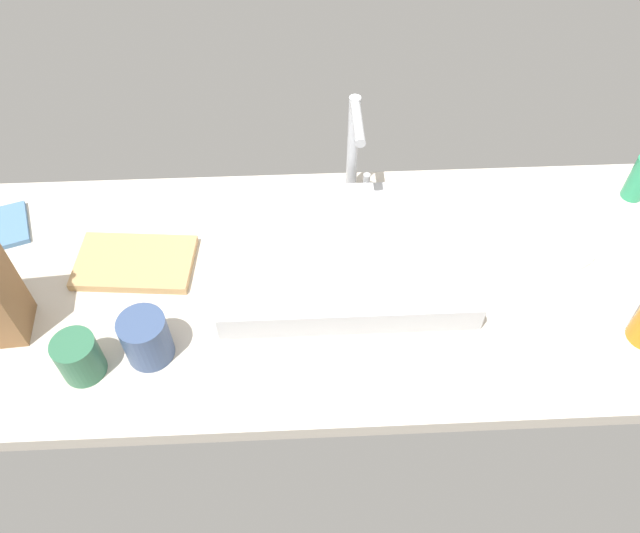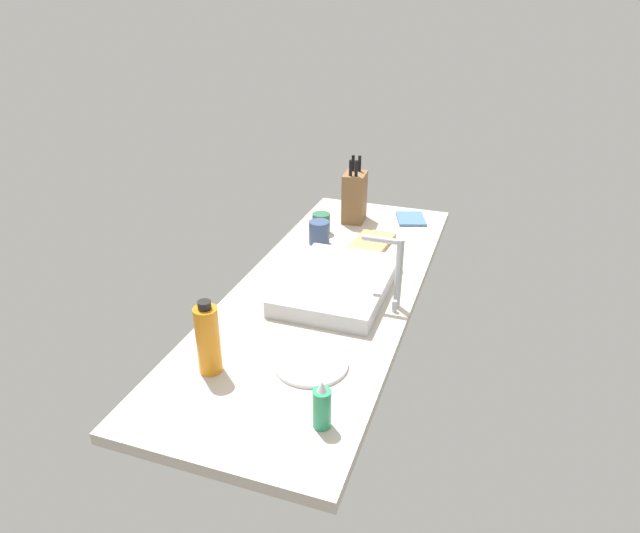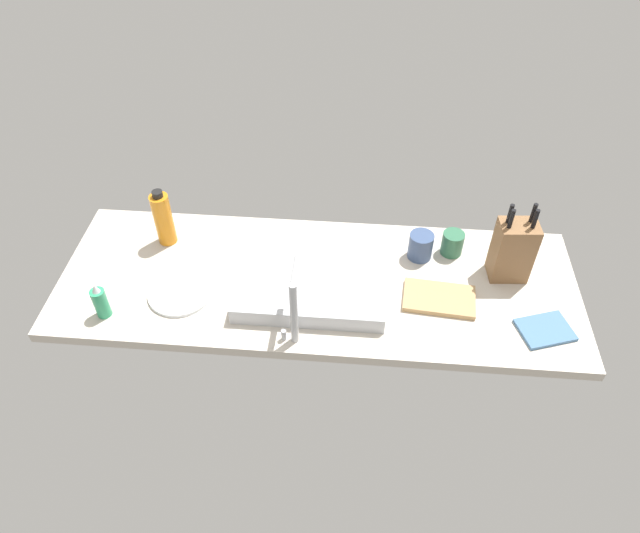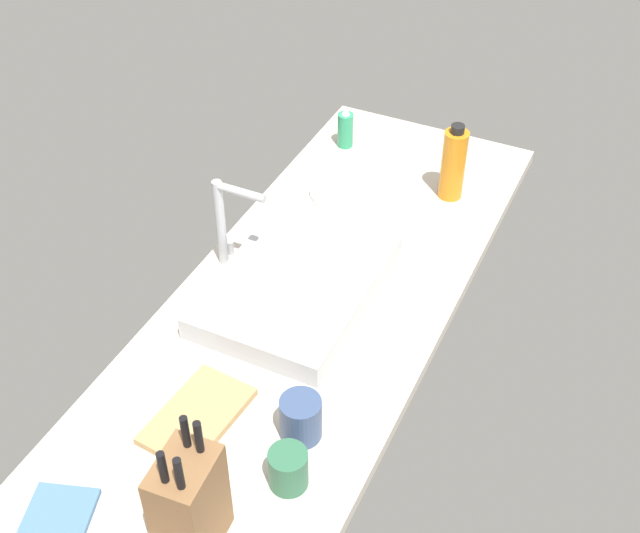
% 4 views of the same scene
% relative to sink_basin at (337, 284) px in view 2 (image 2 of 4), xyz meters
% --- Properties ---
extents(countertop_slab, '(1.76, 0.63, 0.04)m').
position_rel_sink_basin_xyz_m(countertop_slab, '(-0.02, -0.04, -0.05)').
color(countertop_slab, beige).
rests_on(countertop_slab, ground).
extents(sink_basin, '(0.49, 0.35, 0.06)m').
position_rel_sink_basin_xyz_m(sink_basin, '(0.00, 0.00, 0.00)').
color(sink_basin, '#B7BABF').
rests_on(sink_basin, countertop_slab).
extents(faucet, '(0.06, 0.14, 0.25)m').
position_rel_sink_basin_xyz_m(faucet, '(0.03, 0.20, 0.12)').
color(faucet, '#B7BABF').
rests_on(faucet, countertop_slab).
extents(knife_block, '(0.13, 0.10, 0.29)m').
position_rel_sink_basin_xyz_m(knife_block, '(-0.66, -0.13, 0.08)').
color(knife_block, brown).
rests_on(knife_block, countertop_slab).
extents(cutting_board, '(0.25, 0.16, 0.02)m').
position_rel_sink_basin_xyz_m(cutting_board, '(-0.42, 0.01, -0.02)').
color(cutting_board, tan).
rests_on(cutting_board, countertop_slab).
extents(soap_bottle, '(0.05, 0.05, 0.13)m').
position_rel_sink_basin_xyz_m(soap_bottle, '(0.65, 0.17, 0.03)').
color(soap_bottle, '#2D9966').
rests_on(soap_bottle, countertop_slab).
extents(water_bottle, '(0.07, 0.07, 0.22)m').
position_rel_sink_basin_xyz_m(water_bottle, '(0.55, -0.20, 0.07)').
color(water_bottle, orange).
rests_on(water_bottle, countertop_slab).
extents(dinner_plate, '(0.21, 0.21, 0.01)m').
position_rel_sink_basin_xyz_m(dinner_plate, '(0.43, 0.06, -0.02)').
color(dinner_plate, white).
rests_on(dinner_plate, countertop_slab).
extents(dish_towel, '(0.19, 0.17, 0.01)m').
position_rel_sink_basin_xyz_m(dish_towel, '(-0.75, 0.12, -0.02)').
color(dish_towel, teal).
rests_on(dish_towel, countertop_slab).
extents(coffee_mug, '(0.08, 0.08, 0.09)m').
position_rel_sink_basin_xyz_m(coffee_mug, '(-0.48, -0.22, 0.01)').
color(coffee_mug, '#2D6647').
rests_on(coffee_mug, countertop_slab).
extents(ceramic_cup, '(0.09, 0.09, 0.10)m').
position_rel_sink_basin_xyz_m(ceramic_cup, '(-0.37, -0.19, 0.02)').
color(ceramic_cup, '#384C75').
rests_on(ceramic_cup, countertop_slab).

